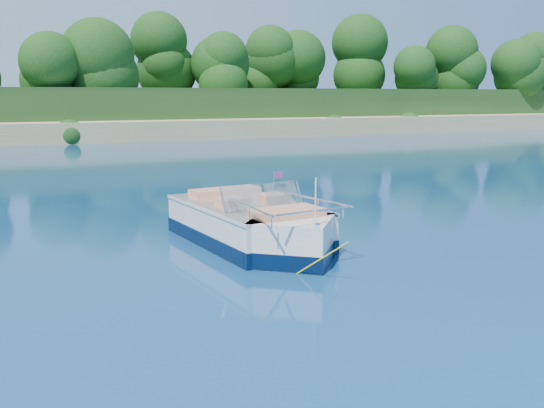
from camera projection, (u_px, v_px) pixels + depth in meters
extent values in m
plane|color=#0A2249|center=(218.00, 279.00, 11.43)|extent=(160.00, 160.00, 0.00)
cube|color=#948056|center=(47.00, 135.00, 45.32)|extent=(170.00, 8.00, 2.00)
cube|color=#1A3816|center=(26.00, 117.00, 69.37)|extent=(170.00, 56.00, 6.00)
cylinder|color=black|center=(40.00, 97.00, 48.40)|extent=(0.44, 0.44, 3.60)
sphere|color=black|center=(37.00, 53.00, 47.79)|extent=(5.94, 5.94, 5.94)
cylinder|color=black|center=(277.00, 102.00, 54.92)|extent=(0.44, 0.44, 2.60)
sphere|color=black|center=(277.00, 74.00, 54.48)|extent=(4.29, 4.29, 4.29)
cylinder|color=black|center=(497.00, 99.00, 67.74)|extent=(0.44, 0.44, 3.00)
sphere|color=black|center=(499.00, 73.00, 67.24)|extent=(4.95, 4.95, 4.95)
cube|color=silver|center=(246.00, 228.00, 14.24)|extent=(2.64, 4.42, 1.17)
cube|color=silver|center=(292.00, 246.00, 12.55)|extent=(2.22, 2.22, 1.17)
cube|color=black|center=(246.00, 235.00, 14.27)|extent=(2.68, 4.46, 0.33)
cube|color=black|center=(292.00, 253.00, 12.58)|extent=(2.26, 2.26, 0.33)
cube|color=#A98159|center=(240.00, 212.00, 14.47)|extent=(2.07, 3.11, 0.11)
cube|color=silver|center=(246.00, 205.00, 14.14)|extent=(2.69, 4.42, 0.07)
cube|color=black|center=(206.00, 210.00, 16.19)|extent=(0.65, 0.45, 1.00)
cube|color=#8C9EA5|center=(243.00, 198.00, 13.17)|extent=(0.88, 0.33, 0.54)
cube|color=#8C9EA5|center=(282.00, 194.00, 13.67)|extent=(0.91, 0.49, 0.54)
cube|color=tan|center=(232.00, 207.00, 13.65)|extent=(0.67, 0.67, 0.45)
cube|color=tan|center=(271.00, 203.00, 14.15)|extent=(0.67, 0.67, 0.45)
cube|color=tan|center=(225.00, 197.00, 15.08)|extent=(1.79, 0.79, 0.42)
cube|color=tan|center=(286.00, 218.00, 12.63)|extent=(1.55, 0.98, 0.38)
cylinder|color=silver|center=(316.00, 202.00, 11.64)|extent=(0.03, 0.03, 0.95)
cube|color=red|center=(278.00, 175.00, 13.54)|extent=(0.25, 0.04, 0.16)
cube|color=silver|center=(317.00, 225.00, 11.67)|extent=(0.12, 0.08, 0.06)
cylinder|color=yellow|center=(321.00, 259.00, 11.36)|extent=(0.55, 1.09, 0.85)
torus|color=#F9AF01|center=(280.00, 220.00, 16.37)|extent=(1.65, 1.65, 0.36)
torus|color=red|center=(280.00, 219.00, 16.37)|extent=(1.35, 1.35, 0.12)
imported|color=tan|center=(279.00, 224.00, 16.30)|extent=(0.60, 0.77, 1.39)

